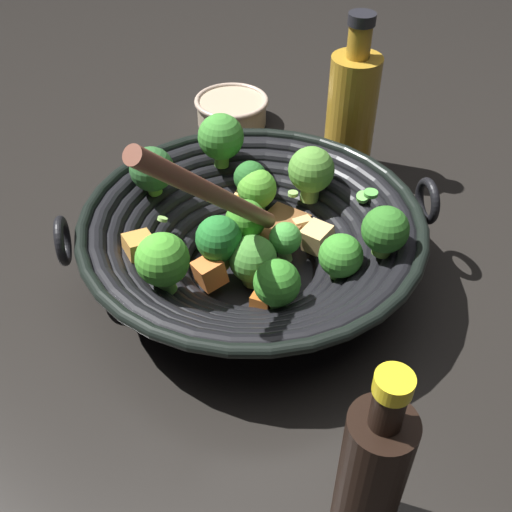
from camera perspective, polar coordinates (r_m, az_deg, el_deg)
name	(u,v)px	position (r m, az deg, el deg)	size (l,w,h in m)	color
ground_plane	(252,275)	(0.73, -0.33, -1.80)	(4.00, 4.00, 0.00)	black
wok	(252,235)	(0.69, -0.37, 1.94)	(0.39, 0.38, 0.26)	black
soy_sauce_bottle	(372,471)	(0.49, 10.77, -19.08)	(0.05, 0.05, 0.19)	black
cooking_oil_bottle	(351,111)	(0.87, 8.87, 13.17)	(0.07, 0.07, 0.22)	#AD7F23
prep_bowl	(232,110)	(1.01, -2.27, 13.42)	(0.12, 0.12, 0.04)	tan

